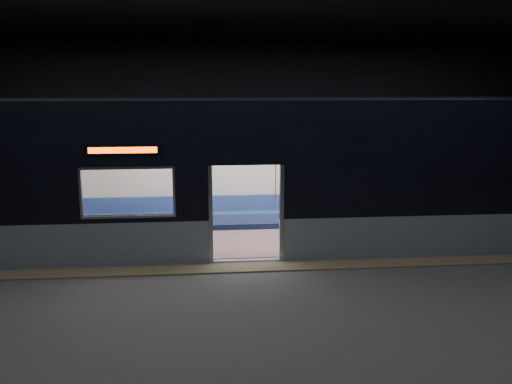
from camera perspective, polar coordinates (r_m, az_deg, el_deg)
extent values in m
cube|color=#47494C|center=(10.55, -0.55, -9.08)|extent=(24.00, 14.00, 0.01)
cube|color=black|center=(9.98, -0.60, 18.84)|extent=(24.00, 14.00, 0.04)
cube|color=black|center=(16.90, -2.62, 7.31)|extent=(24.00, 0.04, 5.00)
cube|color=black|center=(3.22, 10.30, -10.16)|extent=(24.00, 0.04, 5.00)
cube|color=#8C7F59|center=(11.06, -0.79, -7.99)|extent=(22.80, 0.50, 0.03)
cube|color=#85929E|center=(12.07, -24.74, -5.24)|extent=(8.30, 0.12, 0.90)
cube|color=#85929E|center=(12.73, 21.38, -4.15)|extent=(8.30, 0.12, 0.90)
cube|color=black|center=(11.74, -25.38, 2.28)|extent=(8.30, 0.12, 2.30)
cube|color=black|center=(12.42, 21.91, 2.99)|extent=(8.30, 0.12, 2.30)
cube|color=black|center=(11.00, -1.05, 5.85)|extent=(1.40, 0.12, 1.15)
cube|color=#B7BABC|center=(11.23, -4.79, -2.36)|extent=(0.08, 0.14, 2.05)
cube|color=#B7BABC|center=(11.34, 2.71, -2.20)|extent=(0.08, 0.14, 2.05)
cube|color=black|center=(11.03, -13.84, 4.31)|extent=(1.50, 0.04, 0.18)
cube|color=#FF4507|center=(11.02, -13.85, 4.30)|extent=(1.34, 0.03, 0.12)
cube|color=silver|center=(13.98, -1.95, 2.77)|extent=(18.00, 0.12, 3.20)
cube|color=black|center=(12.39, -1.58, 9.47)|extent=(18.00, 3.00, 0.15)
cube|color=gray|center=(12.91, -1.50, -5.13)|extent=(17.76, 2.76, 0.04)
cube|color=silver|center=(12.46, -1.56, 5.21)|extent=(17.76, 2.76, 0.10)
cube|color=#314A8E|center=(13.93, -1.83, -2.94)|extent=(11.00, 0.48, 0.41)
cube|color=#314A8E|center=(14.02, -1.89, -1.15)|extent=(11.00, 0.10, 0.40)
cube|color=#745561|center=(12.03, -17.10, -5.76)|extent=(4.40, 0.48, 0.41)
cube|color=#745561|center=(12.48, 14.20, -4.98)|extent=(4.40, 0.48, 0.41)
cylinder|color=silver|center=(11.50, -5.87, -1.31)|extent=(0.04, 0.04, 2.26)
cylinder|color=silver|center=(13.72, -5.82, 0.74)|extent=(0.04, 0.04, 2.26)
cylinder|color=silver|center=(11.64, 3.53, -1.12)|extent=(0.04, 0.04, 2.26)
cylinder|color=silver|center=(13.83, 2.07, 0.88)|extent=(0.04, 0.04, 2.26)
cylinder|color=silver|center=(13.57, -1.87, 4.01)|extent=(11.00, 0.03, 0.03)
cube|color=black|center=(14.69, 16.80, -1.52)|extent=(0.18, 0.50, 0.17)
cube|color=black|center=(14.77, 17.61, -1.49)|extent=(0.18, 0.50, 0.17)
cylinder|color=black|center=(14.54, 17.08, -2.79)|extent=(0.12, 0.12, 0.43)
cylinder|color=black|center=(14.63, 17.90, -2.76)|extent=(0.12, 0.12, 0.43)
cube|color=#C75C75|center=(14.91, 16.91, -1.25)|extent=(0.43, 0.24, 0.21)
cylinder|color=#C75C75|center=(14.87, 16.94, 0.19)|extent=(0.45, 0.45, 0.56)
sphere|color=tan|center=(14.78, 17.06, 1.69)|extent=(0.23, 0.23, 0.23)
sphere|color=black|center=(14.81, 17.01, 1.88)|extent=(0.24, 0.24, 0.24)
cube|color=black|center=(14.61, 17.20, -0.97)|extent=(0.30, 0.26, 0.14)
cube|color=white|center=(14.40, 10.01, 2.41)|extent=(1.04, 0.03, 0.68)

